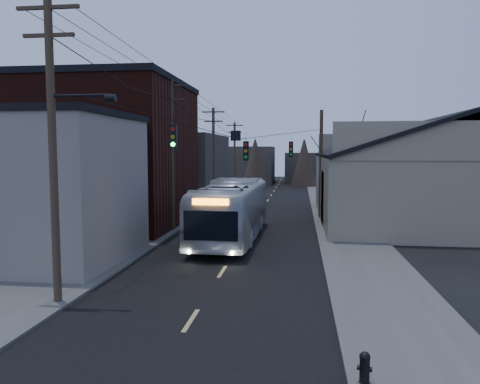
{
  "coord_description": "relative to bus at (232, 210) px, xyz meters",
  "views": [
    {
      "loc": [
        3.35,
        -12.04,
        5.36
      ],
      "look_at": [
        -0.02,
        14.41,
        3.0
      ],
      "focal_mm": 35.0,
      "sensor_mm": 36.0,
      "label": 1
    }
  ],
  "objects": [
    {
      "name": "ground",
      "position": [
        0.66,
        -15.62,
        -1.79
      ],
      "size": [
        160.0,
        160.0,
        0.0
      ],
      "primitive_type": "plane",
      "color": "black",
      "rests_on": "ground"
    },
    {
      "name": "road_surface",
      "position": [
        0.66,
        14.38,
        -1.78
      ],
      "size": [
        9.0,
        110.0,
        0.02
      ],
      "primitive_type": "cube",
      "color": "black",
      "rests_on": "ground"
    },
    {
      "name": "sidewalk_left",
      "position": [
        -5.84,
        14.38,
        -1.73
      ],
      "size": [
        4.0,
        110.0,
        0.12
      ],
      "primitive_type": "cube",
      "color": "#474744",
      "rests_on": "ground"
    },
    {
      "name": "sidewalk_right",
      "position": [
        7.16,
        14.38,
        -1.73
      ],
      "size": [
        4.0,
        110.0,
        0.12
      ],
      "primitive_type": "cube",
      "color": "#474744",
      "rests_on": "ground"
    },
    {
      "name": "building_clapboard",
      "position": [
        -8.34,
        -6.62,
        1.71
      ],
      "size": [
        8.0,
        8.0,
        7.0
      ],
      "primitive_type": "cube",
      "color": "gray",
      "rests_on": "ground"
    },
    {
      "name": "building_brick",
      "position": [
        -9.34,
        4.38,
        3.21
      ],
      "size": [
        10.0,
        12.0,
        10.0
      ],
      "primitive_type": "cube",
      "color": "black",
      "rests_on": "ground"
    },
    {
      "name": "building_left_far",
      "position": [
        -8.84,
        20.38,
        1.71
      ],
      "size": [
        9.0,
        14.0,
        7.0
      ],
      "primitive_type": "cube",
      "color": "#37312C",
      "rests_on": "ground"
    },
    {
      "name": "warehouse",
      "position": [
        13.66,
        9.38,
        0.91
      ],
      "size": [
        16.16,
        20.6,
        7.73
      ],
      "color": "gray",
      "rests_on": "ground"
    },
    {
      "name": "building_far_left",
      "position": [
        -5.34,
        49.38,
        1.21
      ],
      "size": [
        10.0,
        12.0,
        6.0
      ],
      "primitive_type": "cube",
      "color": "#37312C",
      "rests_on": "ground"
    },
    {
      "name": "building_far_right",
      "position": [
        7.66,
        54.38,
        0.71
      ],
      "size": [
        12.0,
        14.0,
        5.0
      ],
      "primitive_type": "cube",
      "color": "#37312C",
      "rests_on": "ground"
    },
    {
      "name": "bare_tree",
      "position": [
        7.16,
        4.38,
        1.81
      ],
      "size": [
        0.4,
        0.4,
        7.2
      ],
      "primitive_type": "cone",
      "color": "black",
      "rests_on": "ground"
    },
    {
      "name": "utility_lines",
      "position": [
        -2.46,
        8.52,
        3.16
      ],
      "size": [
        11.24,
        45.28,
        10.5
      ],
      "color": "#382B1E",
      "rests_on": "ground"
    },
    {
      "name": "bus",
      "position": [
        0.0,
        0.0,
        0.0
      ],
      "size": [
        3.21,
        12.91,
        3.58
      ],
      "primitive_type": "imported",
      "rotation": [
        0.0,
        0.0,
        3.13
      ],
      "color": "#B2B8BF",
      "rests_on": "ground"
    },
    {
      "name": "parked_car",
      "position": [
        -2.34,
        16.77,
        -1.02
      ],
      "size": [
        1.98,
        4.78,
        1.54
      ],
      "primitive_type": "imported",
      "rotation": [
        0.0,
        0.0,
        0.08
      ],
      "color": "#A8ABB0",
      "rests_on": "ground"
    },
    {
      "name": "fire_hydrant",
      "position": [
        5.52,
        -17.22,
        -1.28
      ],
      "size": [
        0.35,
        0.25,
        0.73
      ],
      "rotation": [
        0.0,
        0.0,
        -0.28
      ],
      "color": "black",
      "rests_on": "sidewalk_right"
    }
  ]
}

